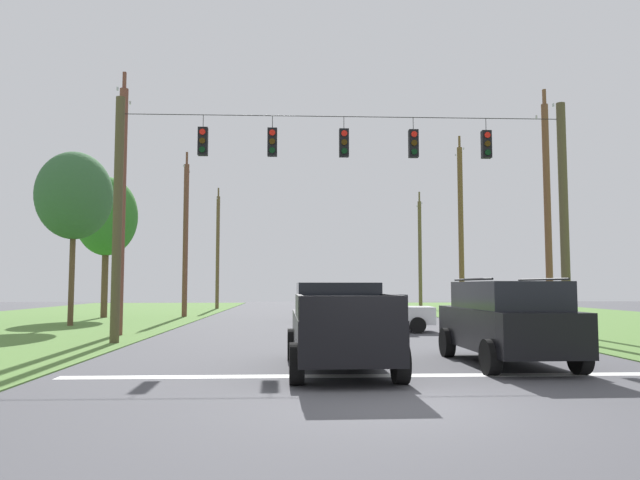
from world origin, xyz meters
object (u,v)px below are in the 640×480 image
(utility_pole_near_left, at_px, (420,252))
(distant_car_crossing_white, at_px, (380,312))
(distant_car_oncoming, at_px, (507,307))
(utility_pole_mid_right, at_px, (548,212))
(utility_pole_distant_right, at_px, (186,237))
(overhead_signal_span, at_px, (344,203))
(utility_pole_far_right, at_px, (461,229))
(tree_roadside_right, at_px, (74,196))
(suv_black, at_px, (506,320))
(utility_pole_far_left, at_px, (121,207))
(utility_pole_distant_left, at_px, (218,250))
(tree_roadside_far_right, at_px, (106,217))
(pickup_truck, at_px, (339,326))
(distant_car_far_parked, at_px, (333,306))

(utility_pole_near_left, bearing_deg, distant_car_crossing_white, -105.92)
(distant_car_oncoming, bearing_deg, utility_pole_mid_right, -95.78)
(utility_pole_distant_right, bearing_deg, overhead_signal_span, -63.25)
(utility_pole_far_right, distance_m, tree_roadside_right, 22.31)
(suv_black, bearing_deg, utility_pole_far_right, 76.61)
(utility_pole_near_left, bearing_deg, utility_pole_far_left, -123.57)
(suv_black, bearing_deg, utility_pole_distant_left, 108.17)
(utility_pole_distant_right, height_order, tree_roadside_far_right, utility_pole_distant_right)
(utility_pole_mid_right, xyz_separation_m, utility_pole_far_left, (-16.86, -0.72, 0.04))
(utility_pole_distant_left, distance_m, tree_roadside_far_right, 14.17)
(pickup_truck, distance_m, distant_car_oncoming, 19.52)
(overhead_signal_span, distance_m, tree_roadside_far_right, 20.18)
(overhead_signal_span, xyz_separation_m, distant_car_far_parked, (0.34, 11.55, -3.86))
(distant_car_far_parked, bearing_deg, overhead_signal_span, -91.69)
(utility_pole_distant_right, distance_m, tree_roadside_right, 8.85)
(utility_pole_near_left, height_order, tree_roadside_right, utility_pole_near_left)
(distant_car_oncoming, xyz_separation_m, utility_pole_mid_right, (-0.68, -6.76, 4.05))
(utility_pole_far_left, xyz_separation_m, utility_pole_distant_left, (0.36, 25.82, -0.11))
(utility_pole_far_right, bearing_deg, distant_car_far_parked, -148.55)
(utility_pole_far_right, xyz_separation_m, utility_pole_near_left, (-0.05, 11.89, -0.83))
(tree_roadside_right, xyz_separation_m, tree_roadside_far_right, (-0.70, 7.08, -0.17))
(utility_pole_near_left, distance_m, tree_roadside_right, 28.86)
(utility_pole_near_left, height_order, utility_pole_distant_right, utility_pole_distant_right)
(pickup_truck, height_order, tree_roadside_right, tree_roadside_right)
(distant_car_crossing_white, bearing_deg, utility_pole_mid_right, -8.06)
(suv_black, relative_size, utility_pole_far_left, 0.48)
(utility_pole_distant_left, bearing_deg, tree_roadside_far_right, -110.06)
(utility_pole_near_left, xyz_separation_m, utility_pole_far_left, (-16.93, -25.50, 0.28))
(suv_black, relative_size, utility_pole_distant_right, 0.48)
(utility_pole_distant_right, bearing_deg, utility_pole_mid_right, -36.87)
(utility_pole_mid_right, xyz_separation_m, utility_pole_far_right, (0.11, 12.90, 0.58))
(utility_pole_near_left, distance_m, utility_pole_distant_left, 16.57)
(distant_car_crossing_white, height_order, utility_pole_distant_left, utility_pole_distant_left)
(distant_car_far_parked, height_order, utility_pole_distant_right, utility_pole_distant_right)
(distant_car_oncoming, distance_m, tree_roadside_right, 22.07)
(overhead_signal_span, height_order, utility_pole_far_right, utility_pole_far_right)
(utility_pole_mid_right, bearing_deg, utility_pole_distant_left, 123.32)
(overhead_signal_span, xyz_separation_m, utility_pole_mid_right, (8.58, 3.76, 0.19))
(suv_black, distance_m, utility_pole_distant_right, 25.17)
(distant_car_far_parked, relative_size, utility_pole_near_left, 0.45)
(pickup_truck, xyz_separation_m, utility_pole_mid_right, (9.25, 10.04, 3.87))
(suv_black, height_order, tree_roadside_right, tree_roadside_right)
(distant_car_crossing_white, height_order, utility_pole_far_right, utility_pole_far_right)
(distant_car_far_parked, distance_m, utility_pole_far_right, 10.84)
(distant_car_crossing_white, height_order, utility_pole_far_left, utility_pole_far_left)
(pickup_truck, relative_size, distant_car_far_parked, 1.25)
(distant_car_oncoming, height_order, utility_pole_near_left, utility_pole_near_left)
(utility_pole_distant_left, bearing_deg, utility_pole_far_right, -36.29)
(pickup_truck, xyz_separation_m, utility_pole_near_left, (9.32, 34.83, 3.63))
(distant_car_far_parked, height_order, utility_pole_mid_right, utility_pole_mid_right)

